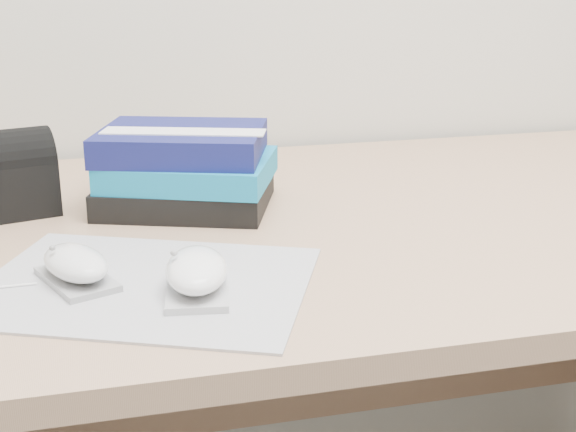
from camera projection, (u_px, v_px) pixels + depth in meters
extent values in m
cube|color=#A17759|center=(317.00, 224.00, 1.09)|extent=(1.60, 0.80, 0.03)
cube|color=#A17759|center=(261.00, 342.00, 1.55)|extent=(1.52, 0.03, 0.35)
cube|color=gray|center=(145.00, 284.00, 0.85)|extent=(0.42, 0.38, 0.00)
cube|color=#979799|center=(77.00, 279.00, 0.85)|extent=(0.09, 0.12, 0.01)
ellipsoid|color=white|center=(76.00, 263.00, 0.84)|extent=(0.09, 0.12, 0.03)
ellipsoid|color=gray|center=(52.00, 248.00, 0.83)|extent=(0.01, 0.01, 0.01)
cube|color=#ACACAF|center=(197.00, 288.00, 0.82)|extent=(0.08, 0.12, 0.01)
ellipsoid|color=white|center=(196.00, 269.00, 0.82)|extent=(0.08, 0.12, 0.03)
ellipsoid|color=#99999B|center=(174.00, 253.00, 0.81)|extent=(0.01, 0.01, 0.01)
cube|color=black|center=(186.00, 194.00, 1.11)|extent=(0.27, 0.24, 0.04)
cube|color=#107CAE|center=(189.00, 170.00, 1.10)|extent=(0.27, 0.24, 0.03)
cube|color=#121655|center=(182.00, 143.00, 1.09)|extent=(0.26, 0.23, 0.04)
cube|color=white|center=(183.00, 132.00, 1.06)|extent=(0.22, 0.11, 0.00)
cube|color=black|center=(6.00, 188.00, 1.07)|extent=(0.14, 0.12, 0.07)
cylinder|color=black|center=(3.00, 163.00, 1.06)|extent=(0.14, 0.12, 0.09)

